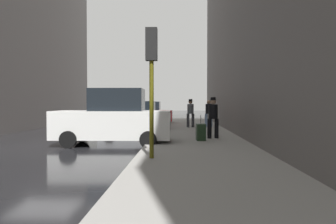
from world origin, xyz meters
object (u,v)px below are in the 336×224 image
traffic_light (152,64)px  pedestrian_with_fedora (213,116)px  parked_red_hatchback (146,114)px  parked_white_van (114,119)px  rolling_suitcase (201,132)px  pedestrian_with_beanie (190,112)px  fire_hydrant (166,122)px  parked_silver_sedan (136,117)px  pedestrian_in_jeans (209,112)px

traffic_light → pedestrian_with_fedora: size_ratio=2.03×
traffic_light → parked_red_hatchback: bearing=96.5°
parked_white_van → rolling_suitcase: bearing=7.2°
pedestrian_with_beanie → fire_hydrant: bearing=-152.7°
parked_red_hatchback → pedestrian_with_fedora: pedestrian_with_fedora is taller
parked_white_van → traffic_light: bearing=-64.7°
parked_silver_sedan → traffic_light: traffic_light is taller
parked_red_hatchback → pedestrian_with_fedora: (4.08, -11.09, 0.29)m
parked_red_hatchback → parked_white_van: bearing=-90.0°
traffic_light → pedestrian_in_jeans: size_ratio=2.11×
pedestrian_with_beanie → pedestrian_in_jeans: 1.23m
parked_red_hatchback → pedestrian_in_jeans: 6.20m
pedestrian_with_fedora → pedestrian_with_beanie: size_ratio=1.00×
parked_white_van → fire_hydrant: bearing=75.4°
parked_silver_sedan → fire_hydrant: (1.80, 0.23, -0.35)m
pedestrian_in_jeans → fire_hydrant: bearing=-157.1°
parked_white_van → traffic_light: 4.66m
rolling_suitcase → pedestrian_in_jeans: bearing=82.6°
fire_hydrant → pedestrian_in_jeans: pedestrian_in_jeans is taller
rolling_suitcase → fire_hydrant: bearing=104.7°
parked_red_hatchback → traffic_light: size_ratio=1.17×
parked_white_van → parked_red_hatchback: bearing=90.0°
pedestrian_with_beanie → rolling_suitcase: (0.18, -7.26, -0.65)m
parked_white_van → pedestrian_with_fedora: (4.08, 1.24, 0.10)m
pedestrian_with_fedora → parked_silver_sedan: bearing=126.8°
parked_silver_sedan → rolling_suitcase: bearing=-60.8°
parked_red_hatchback → fire_hydrant: bearing=-71.5°
parked_white_van → parked_red_hatchback: 12.32m
parked_silver_sedan → traffic_light: size_ratio=1.17×
parked_red_hatchback → traffic_light: 16.46m
parked_silver_sedan → pedestrian_in_jeans: 4.70m
pedestrian_with_fedora → parked_white_van: bearing=-163.1°
parked_red_hatchback → rolling_suitcase: 12.39m
pedestrian_with_fedora → pedestrian_in_jeans: (0.41, 6.82, -0.03)m
pedestrian_in_jeans → parked_red_hatchback: bearing=136.5°
parked_red_hatchback → pedestrian_with_fedora: 11.82m
rolling_suitcase → traffic_light: bearing=-110.7°
pedestrian_in_jeans → parked_silver_sedan: bearing=-163.1°
pedestrian_with_fedora → pedestrian_with_beanie: (-0.76, 6.47, 0.00)m
parked_red_hatchback → traffic_light: (1.85, -16.24, 1.91)m
pedestrian_with_beanie → parked_silver_sedan: bearing=-163.1°
parked_white_van → parked_silver_sedan: parked_white_van is taller
parked_silver_sedan → pedestrian_with_fedora: 6.83m
parked_silver_sedan → pedestrian_with_beanie: size_ratio=2.38×
parked_white_van → pedestrian_in_jeans: (4.49, 8.06, 0.07)m
traffic_light → pedestrian_in_jeans: traffic_light is taller
fire_hydrant → parked_red_hatchback: bearing=108.5°
pedestrian_in_jeans → traffic_light: bearing=-102.4°
traffic_light → pedestrian_in_jeans: (2.64, 11.98, -1.65)m
parked_white_van → parked_silver_sedan: size_ratio=1.10×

